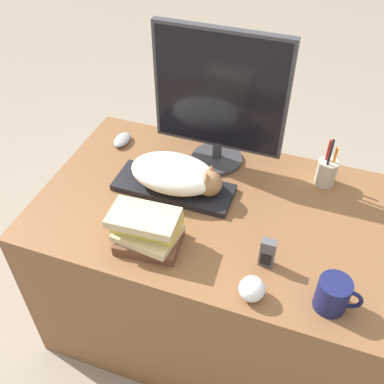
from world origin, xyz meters
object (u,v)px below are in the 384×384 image
object	(u,v)px
keyboard	(174,188)
baseball	(252,289)
coffee_mug	(334,295)
cat	(177,174)
book_stack	(147,229)
pen_cup	(326,172)
computer_mouse	(122,140)
phone	(267,253)
monitor	(220,97)

from	to	relation	value
keyboard	baseball	size ratio (longest dim) A/B	5.70
coffee_mug	baseball	bearing A→B (deg)	-168.04
cat	book_stack	bearing A→B (deg)	-90.32
cat	coffee_mug	distance (m)	0.66
pen_cup	baseball	size ratio (longest dim) A/B	2.72
keyboard	book_stack	size ratio (longest dim) A/B	1.90
cat	computer_mouse	distance (m)	0.38
keyboard	pen_cup	bearing A→B (deg)	23.73
cat	phone	world-z (taller)	cat
keyboard	monitor	xyz separation A→B (m)	(0.10, 0.22, 0.27)
monitor	phone	bearing A→B (deg)	-55.77
pen_cup	baseball	bearing A→B (deg)	-102.92
pen_cup	book_stack	distance (m)	0.70
keyboard	baseball	xyz separation A→B (m)	(0.38, -0.35, 0.03)
monitor	computer_mouse	bearing A→B (deg)	-177.32
cat	monitor	size ratio (longest dim) A/B	0.63
coffee_mug	phone	distance (m)	0.22
book_stack	computer_mouse	bearing A→B (deg)	124.74
coffee_mug	phone	xyz separation A→B (m)	(-0.21, 0.09, -0.00)
computer_mouse	phone	bearing A→B (deg)	-30.85
keyboard	coffee_mug	size ratio (longest dim) A/B	3.37
pen_cup	phone	size ratio (longest dim) A/B	2.01
monitor	coffee_mug	bearing A→B (deg)	-46.08
monitor	phone	size ratio (longest dim) A/B	5.15
monitor	computer_mouse	xyz separation A→B (m)	(-0.40, -0.02, -0.27)
pen_cup	baseball	world-z (taller)	pen_cup
computer_mouse	cat	bearing A→B (deg)	-31.56
computer_mouse	pen_cup	distance (m)	0.82
coffee_mug	phone	bearing A→B (deg)	157.30
keyboard	coffee_mug	bearing A→B (deg)	-27.05
coffee_mug	baseball	distance (m)	0.23
keyboard	computer_mouse	distance (m)	0.36
cat	coffee_mug	xyz separation A→B (m)	(0.58, -0.31, -0.03)
computer_mouse	pen_cup	bearing A→B (deg)	1.91
cat	monitor	xyz separation A→B (m)	(0.08, 0.22, 0.21)
keyboard	cat	bearing A→B (deg)	0.00
computer_mouse	phone	world-z (taller)	phone
cat	pen_cup	bearing A→B (deg)	24.41
book_stack	phone	bearing A→B (deg)	6.73
computer_mouse	pen_cup	xyz separation A→B (m)	(0.82, 0.03, 0.04)
cat	computer_mouse	xyz separation A→B (m)	(-0.32, 0.20, -0.06)
keyboard	pen_cup	distance (m)	0.56
keyboard	pen_cup	world-z (taller)	pen_cup
coffee_mug	book_stack	world-z (taller)	book_stack
cat	baseball	distance (m)	0.51
phone	coffee_mug	bearing A→B (deg)	-22.70
computer_mouse	coffee_mug	xyz separation A→B (m)	(0.90, -0.50, 0.04)
baseball	book_stack	bearing A→B (deg)	166.37
coffee_mug	pen_cup	bearing A→B (deg)	99.38
cat	book_stack	world-z (taller)	cat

